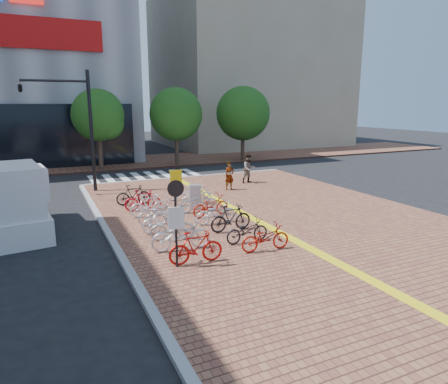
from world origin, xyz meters
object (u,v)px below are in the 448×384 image
bike_7 (133,195)px  notice_sign (176,213)px  bike_1 (181,235)px  bike_15 (183,191)px  bike_2 (172,227)px  bike_6 (143,200)px  bike_8 (265,238)px  box_truck (14,201)px  bike_10 (231,218)px  bike_3 (162,220)px  bike_4 (159,212)px  bike_11 (216,213)px  pedestrian_a (229,176)px  yellow_sign (176,184)px  utility_box (195,197)px  traffic_light_pole (60,109)px  bike_13 (199,202)px  bike_5 (149,205)px  bike_0 (196,247)px  pedestrian_b (249,169)px  bike_14 (194,195)px  bike_9 (247,230)px

bike_7 → notice_sign: bearing=-179.2°
bike_1 → bike_15: bearing=-14.8°
bike_2 → bike_6: size_ratio=0.96×
bike_8 → box_truck: 9.83m
bike_10 → bike_3: bearing=65.4°
bike_4 → bike_8: (2.40, -4.56, -0.01)m
bike_11 → pedestrian_a: bearing=-32.8°
bike_15 → yellow_sign: size_ratio=0.90×
utility_box → box_truck: size_ratio=0.23×
bike_4 → pedestrian_a: 7.32m
bike_2 → bike_10: (2.38, 0.08, 0.04)m
bike_1 → bike_8: bearing=-111.5°
bike_1 → bike_6: bearing=4.5°
bike_6 → utility_box: utility_box is taller
bike_3 → traffic_light_pole: 10.29m
bike_11 → bike_13: (-0.00, 1.97, 0.01)m
bike_3 → box_truck: box_truck is taller
box_truck → bike_5: bearing=-3.0°
bike_13 → traffic_light_pole: 9.52m
pedestrian_a → utility_box: size_ratio=1.41×
bike_6 → bike_7: bearing=17.0°
utility_box → yellow_sign: size_ratio=0.58×
bike_10 → pedestrian_a: pedestrian_a is taller
bike_4 → yellow_sign: bearing=-53.3°
bike_2 → bike_7: 5.81m
bike_0 → pedestrian_b: bearing=-31.4°
traffic_light_pole → bike_6: bearing=-62.1°
traffic_light_pole → bike_11: bearing=-59.4°
bike_2 → bike_14: 5.21m
bike_8 → notice_sign: 3.37m
bike_3 → pedestrian_a: 8.27m
bike_0 → yellow_sign: bearing=-8.4°
bike_7 → pedestrian_a: (5.79, 1.20, 0.32)m
bike_9 → notice_sign: size_ratio=0.62×
bike_14 → yellow_sign: size_ratio=0.91×
bike_14 → bike_0: bearing=163.5°
bike_0 → bike_1: 1.31m
notice_sign → box_truck: size_ratio=0.53×
bike_0 → notice_sign: bearing=98.9°
bike_7 → bike_10: bike_10 is taller
bike_10 → traffic_light_pole: 12.01m
bike_2 → bike_1: bearing=-171.0°
bike_3 → bike_15: bearing=-31.8°
bike_6 → traffic_light_pole: traffic_light_pole is taller
bike_7 → pedestrian_b: size_ratio=0.93×
box_truck → bike_1: bearing=-43.0°
notice_sign → box_truck: 7.69m
bike_6 → bike_9: 6.25m
utility_box → bike_3: bearing=-130.7°
bike_1 → bike_14: bearing=-19.7°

